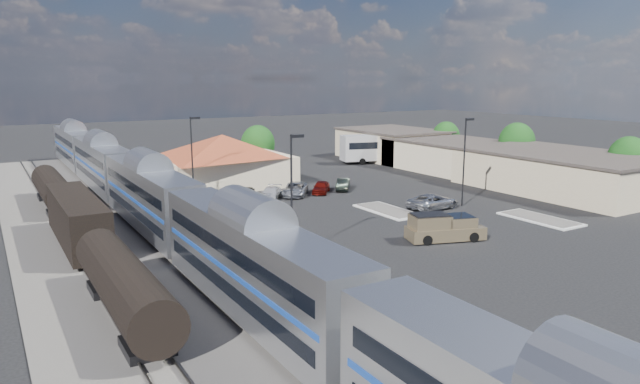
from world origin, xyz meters
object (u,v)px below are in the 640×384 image
pickup_truck (445,228)px  suv (433,202)px  station_depot (222,160)px  coach_bus (384,146)px

pickup_truck → suv: size_ratio=1.17×
suv → pickup_truck: bearing=138.1°
station_depot → pickup_truck: bearing=-79.1°
suv → coach_bus: 32.52m
station_depot → coach_bus: station_depot is taller
pickup_truck → suv: bearing=-18.9°
pickup_truck → suv: (6.76, 8.95, -0.24)m
station_depot → coach_bus: (28.56, 4.98, -0.62)m
station_depot → pickup_truck: 33.16m
coach_bus → station_depot: bearing=114.9°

